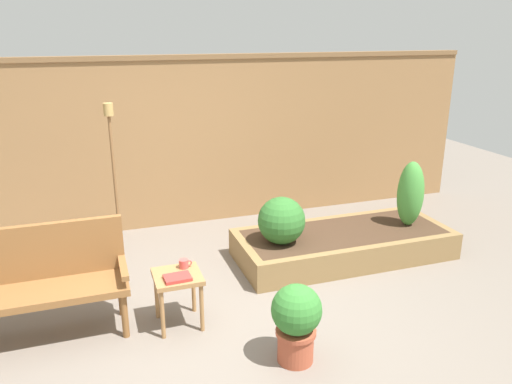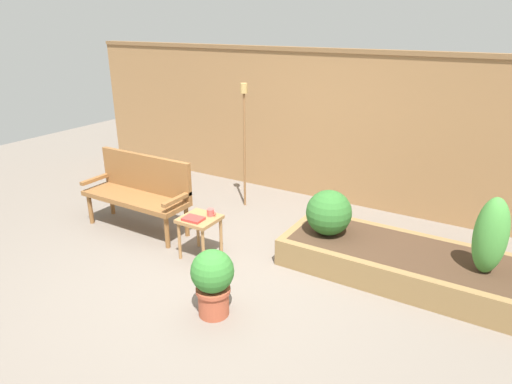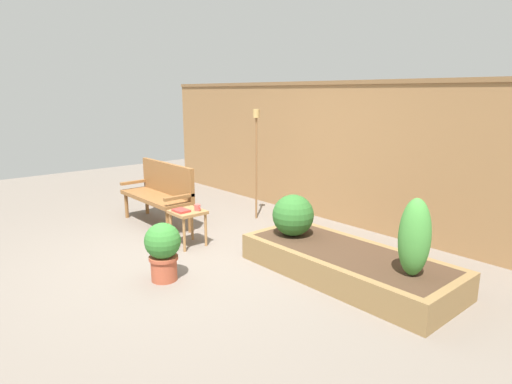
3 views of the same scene
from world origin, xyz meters
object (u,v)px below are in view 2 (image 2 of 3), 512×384
at_px(tiki_torch, 244,124).
at_px(garden_bench, 140,187).
at_px(potted_boxwood, 213,279).
at_px(side_table, 200,224).
at_px(book_on_table, 193,219).
at_px(shrub_near_bench, 329,213).
at_px(shrub_far_corner, 491,236).
at_px(cup_on_table, 211,212).

bearing_deg(tiki_torch, garden_bench, -120.14).
bearing_deg(potted_boxwood, side_table, 133.72).
relative_size(potted_boxwood, tiki_torch, 0.37).
height_order(book_on_table, potted_boxwood, potted_boxwood).
distance_m(side_table, tiki_torch, 1.75).
relative_size(garden_bench, book_on_table, 6.57).
height_order(side_table, shrub_near_bench, shrub_near_bench).
bearing_deg(side_table, garden_bench, 168.24).
height_order(potted_boxwood, shrub_far_corner, shrub_far_corner).
bearing_deg(tiki_torch, potted_boxwood, -63.93).
bearing_deg(potted_boxwood, tiki_torch, 116.07).
height_order(cup_on_table, book_on_table, cup_on_table).
distance_m(side_table, potted_boxwood, 1.09).
distance_m(cup_on_table, book_on_table, 0.21).
relative_size(side_table, book_on_table, 2.19).
bearing_deg(cup_on_table, potted_boxwood, -52.90).
bearing_deg(cup_on_table, shrub_near_bench, 27.84).
height_order(side_table, book_on_table, book_on_table).
bearing_deg(shrub_near_bench, book_on_table, -147.29).
bearing_deg(cup_on_table, tiki_torch, 107.76).
height_order(side_table, potted_boxwood, potted_boxwood).
distance_m(garden_bench, side_table, 1.15).
relative_size(cup_on_table, shrub_far_corner, 0.15).
bearing_deg(shrub_near_bench, side_table, -149.99).
xyz_separation_m(garden_bench, shrub_far_corner, (3.92, 0.48, 0.13)).
xyz_separation_m(garden_bench, side_table, (1.12, -0.23, -0.15)).
relative_size(side_table, shrub_far_corner, 0.64).
bearing_deg(cup_on_table, book_on_table, -116.09).
bearing_deg(book_on_table, tiki_torch, 99.86).
distance_m(cup_on_table, shrub_near_bench, 1.30).
relative_size(garden_bench, shrub_far_corner, 1.91).
xyz_separation_m(side_table, book_on_table, (-0.01, -0.09, 0.10)).
relative_size(book_on_table, tiki_torch, 0.13).
bearing_deg(cup_on_table, shrub_far_corner, 12.59).
bearing_deg(shrub_near_bench, shrub_far_corner, 0.00).
bearing_deg(tiki_torch, shrub_near_bench, -26.76).
bearing_deg(garden_bench, cup_on_table, -6.17).
height_order(book_on_table, tiki_torch, tiki_torch).
xyz_separation_m(side_table, tiki_torch, (-0.37, 1.52, 0.79)).
relative_size(cup_on_table, shrub_near_bench, 0.23).
bearing_deg(potted_boxwood, shrub_far_corner, 36.33).
height_order(book_on_table, shrub_near_bench, shrub_near_bench).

